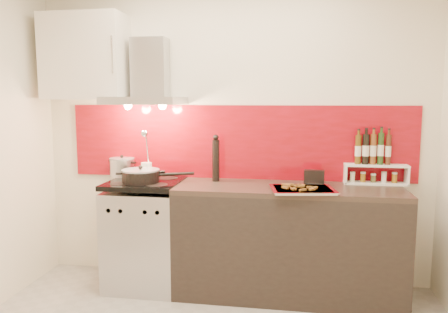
% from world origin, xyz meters
% --- Properties ---
extents(back_wall, '(3.40, 0.02, 2.60)m').
position_xyz_m(back_wall, '(0.00, 1.40, 1.30)').
color(back_wall, silver).
rests_on(back_wall, ground).
extents(backsplash, '(3.00, 0.02, 0.64)m').
position_xyz_m(backsplash, '(0.05, 1.39, 1.22)').
color(backsplash, maroon).
rests_on(backsplash, back_wall).
extents(range_stove, '(0.60, 0.60, 0.91)m').
position_xyz_m(range_stove, '(-0.70, 1.10, 0.44)').
color(range_stove, '#B7B7BA').
rests_on(range_stove, ground).
extents(counter, '(1.80, 0.60, 0.90)m').
position_xyz_m(counter, '(0.50, 1.10, 0.45)').
color(counter, black).
rests_on(counter, ground).
extents(range_hood, '(0.62, 0.50, 0.61)m').
position_xyz_m(range_hood, '(-0.70, 1.24, 1.74)').
color(range_hood, '#B7B7BA').
rests_on(range_hood, back_wall).
extents(upper_cabinet, '(0.70, 0.35, 0.72)m').
position_xyz_m(upper_cabinet, '(-1.25, 1.22, 1.95)').
color(upper_cabinet, silver).
rests_on(upper_cabinet, back_wall).
extents(stock_pot, '(0.22, 0.22, 0.19)m').
position_xyz_m(stock_pot, '(-0.98, 1.30, 0.99)').
color(stock_pot, '#B7B7BA').
rests_on(stock_pot, range_stove).
extents(saute_pan, '(0.57, 0.34, 0.14)m').
position_xyz_m(saute_pan, '(-0.70, 1.03, 0.96)').
color(saute_pan, black).
rests_on(saute_pan, range_stove).
extents(utensil_jar, '(0.09, 0.14, 0.44)m').
position_xyz_m(utensil_jar, '(-0.71, 1.17, 1.03)').
color(utensil_jar, silver).
rests_on(utensil_jar, range_stove).
extents(pepper_mill, '(0.06, 0.06, 0.40)m').
position_xyz_m(pepper_mill, '(-0.12, 1.23, 1.09)').
color(pepper_mill, black).
rests_on(pepper_mill, counter).
extents(step_shelf, '(0.50, 0.14, 0.42)m').
position_xyz_m(step_shelf, '(1.18, 1.31, 1.08)').
color(step_shelf, white).
rests_on(step_shelf, counter).
extents(caddy_box, '(0.16, 0.08, 0.14)m').
position_xyz_m(caddy_box, '(0.70, 1.16, 0.96)').
color(caddy_box, black).
rests_on(caddy_box, counter).
extents(baking_tray, '(0.53, 0.44, 0.03)m').
position_xyz_m(baking_tray, '(0.60, 0.93, 0.92)').
color(baking_tray, silver).
rests_on(baking_tray, counter).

